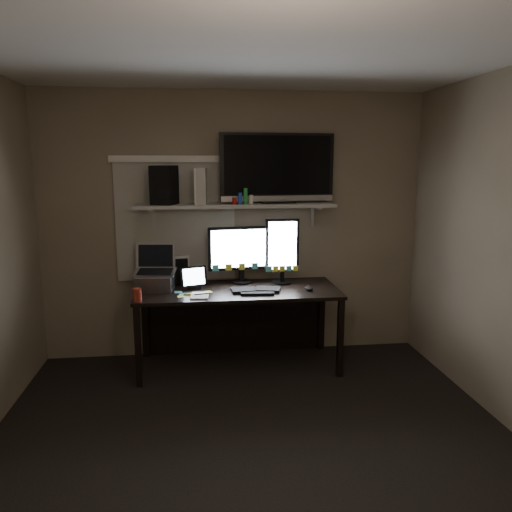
{
  "coord_description": "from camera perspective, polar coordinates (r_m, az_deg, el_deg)",
  "views": [
    {
      "loc": [
        -0.35,
        -2.91,
        1.86
      ],
      "look_at": [
        0.14,
        1.25,
        1.06
      ],
      "focal_mm": 35.0,
      "sensor_mm": 36.0,
      "label": 1
    }
  ],
  "objects": [
    {
      "name": "desk",
      "position": [
        4.65,
        -2.19,
        -5.52
      ],
      "size": [
        1.8,
        0.75,
        0.73
      ],
      "color": "black",
      "rests_on": "floor"
    },
    {
      "name": "keyboard",
      "position": [
        4.4,
        -0.02,
        -3.9
      ],
      "size": [
        0.45,
        0.21,
        0.03
      ],
      "primitive_type": "cube",
      "rotation": [
        0.0,
        0.0,
        -0.08
      ],
      "color": "black",
      "rests_on": "desk"
    },
    {
      "name": "monitor_portrait",
      "position": [
        4.64,
        3.01,
        0.59
      ],
      "size": [
        0.31,
        0.06,
        0.62
      ],
      "primitive_type": "cube",
      "rotation": [
        0.0,
        0.0,
        -0.02
      ],
      "color": "black",
      "rests_on": "desk"
    },
    {
      "name": "back_wall",
      "position": [
        4.76,
        -2.5,
        3.42
      ],
      "size": [
        3.6,
        0.0,
        3.6
      ],
      "primitive_type": "plane",
      "rotation": [
        1.57,
        0.0,
        0.0
      ],
      "color": "#6B604D",
      "rests_on": "floor"
    },
    {
      "name": "tablet",
      "position": [
        4.5,
        -7.11,
        -2.48
      ],
      "size": [
        0.26,
        0.17,
        0.21
      ],
      "primitive_type": "cube",
      "rotation": [
        0.0,
        0.0,
        0.33
      ],
      "color": "black",
      "rests_on": "desk"
    },
    {
      "name": "floor",
      "position": [
        3.47,
        0.1,
        -21.64
      ],
      "size": [
        3.6,
        3.6,
        0.0
      ],
      "primitive_type": "plane",
      "color": "black",
      "rests_on": "ground"
    },
    {
      "name": "wall_shelf",
      "position": [
        4.56,
        -2.35,
        5.82
      ],
      "size": [
        1.8,
        0.35,
        0.03
      ],
      "primitive_type": "cube",
      "color": "#A5A5A0",
      "rests_on": "back_wall"
    },
    {
      "name": "laptop",
      "position": [
        4.5,
        -11.47,
        -1.36
      ],
      "size": [
        0.39,
        0.33,
        0.4
      ],
      "primitive_type": "cube",
      "rotation": [
        0.0,
        0.0,
        -0.11
      ],
      "color": "#A2A2A6",
      "rests_on": "desk"
    },
    {
      "name": "mouse",
      "position": [
        4.45,
        6.05,
        -3.71
      ],
      "size": [
        0.09,
        0.12,
        0.04
      ],
      "primitive_type": "ellipsoid",
      "rotation": [
        0.0,
        0.0,
        0.26
      ],
      "color": "black",
      "rests_on": "desk"
    },
    {
      "name": "game_console",
      "position": [
        4.53,
        -6.34,
        7.93
      ],
      "size": [
        0.12,
        0.27,
        0.32
      ],
      "primitive_type": "cube",
      "rotation": [
        0.0,
        0.0,
        -0.13
      ],
      "color": "silver",
      "rests_on": "wall_shelf"
    },
    {
      "name": "speaker",
      "position": [
        4.51,
        -10.45,
        7.97
      ],
      "size": [
        0.25,
        0.28,
        0.34
      ],
      "primitive_type": "cube",
      "rotation": [
        0.0,
        0.0,
        -0.34
      ],
      "color": "black",
      "rests_on": "wall_shelf"
    },
    {
      "name": "sticky_notes",
      "position": [
        4.33,
        -7.21,
        -4.39
      ],
      "size": [
        0.33,
        0.28,
        0.0
      ],
      "primitive_type": null,
      "rotation": [
        0.0,
        0.0,
        0.31
      ],
      "color": "#EFF643",
      "rests_on": "desk"
    },
    {
      "name": "ceiling",
      "position": [
        3.0,
        0.12,
        23.14
      ],
      "size": [
        3.6,
        3.6,
        0.0
      ],
      "primitive_type": "plane",
      "rotation": [
        3.14,
        0.0,
        0.0
      ],
      "color": "silver",
      "rests_on": "back_wall"
    },
    {
      "name": "bottles",
      "position": [
        4.49,
        -1.51,
        6.86
      ],
      "size": [
        0.23,
        0.11,
        0.15
      ],
      "primitive_type": null,
      "rotation": [
        0.0,
        0.0,
        -0.25
      ],
      "color": "#A50F0C",
      "rests_on": "wall_shelf"
    },
    {
      "name": "file_sorter",
      "position": [
        4.73,
        -9.04,
        -1.59
      ],
      "size": [
        0.21,
        0.12,
        0.25
      ],
      "primitive_type": "cube",
      "rotation": [
        0.0,
        0.0,
        0.17
      ],
      "color": "black",
      "rests_on": "desk"
    },
    {
      "name": "tv",
      "position": [
        4.61,
        2.44,
        9.98
      ],
      "size": [
        1.06,
        0.27,
        0.63
      ],
      "primitive_type": "cube",
      "rotation": [
        0.0,
        0.0,
        0.08
      ],
      "color": "black",
      "rests_on": "wall_shelf"
    },
    {
      "name": "window_blinds",
      "position": [
        4.73,
        -9.17,
        3.85
      ],
      "size": [
        1.1,
        0.02,
        1.1
      ],
      "primitive_type": "cube",
      "color": "#AFAB9D",
      "rests_on": "back_wall"
    },
    {
      "name": "notepad",
      "position": [
        4.27,
        -6.45,
        -4.53
      ],
      "size": [
        0.17,
        0.22,
        0.01
      ],
      "primitive_type": "cube",
      "rotation": [
        0.0,
        0.0,
        -0.09
      ],
      "color": "silver",
      "rests_on": "desk"
    },
    {
      "name": "cup",
      "position": [
        4.21,
        -13.43,
        -4.34
      ],
      "size": [
        0.08,
        0.08,
        0.11
      ],
      "primitive_type": "cylinder",
      "rotation": [
        0.0,
        0.0,
        -0.04
      ],
      "color": "maroon",
      "rests_on": "desk"
    },
    {
      "name": "monitor_landscape",
      "position": [
        4.66,
        -1.68,
        0.22
      ],
      "size": [
        0.63,
        0.14,
        0.55
      ],
      "primitive_type": "cube",
      "rotation": [
        0.0,
        0.0,
        0.12
      ],
      "color": "black",
      "rests_on": "desk"
    }
  ]
}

